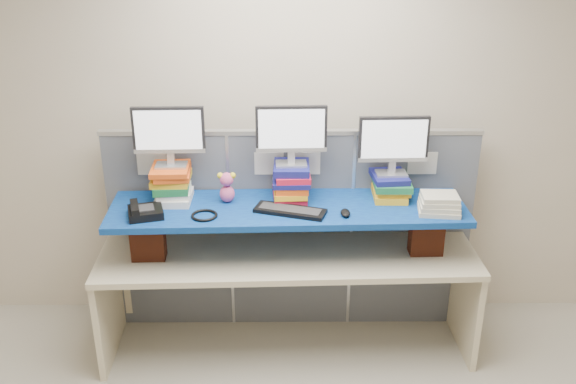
{
  "coord_description": "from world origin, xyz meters",
  "views": [
    {
      "loc": [
        -0.05,
        -2.34,
        2.87
      ],
      "look_at": [
        -0.02,
        1.47,
        1.21
      ],
      "focal_mm": 40.0,
      "sensor_mm": 36.0,
      "label": 1
    }
  ],
  "objects_px": {
    "desk": "(288,272)",
    "monitor_center": "(291,132)",
    "blue_board": "(288,209)",
    "keyboard": "(290,211)",
    "desk_phone": "(144,212)",
    "monitor_right": "(393,142)",
    "monitor_left": "(169,133)"
  },
  "relations": [
    {
      "from": "desk",
      "to": "monitor_center",
      "type": "height_order",
      "value": "monitor_center"
    },
    {
      "from": "desk",
      "to": "monitor_center",
      "type": "relative_size",
      "value": 5.57
    },
    {
      "from": "blue_board",
      "to": "keyboard",
      "type": "distance_m",
      "value": 0.11
    },
    {
      "from": "monitor_center",
      "to": "blue_board",
      "type": "bearing_deg",
      "value": -102.43
    },
    {
      "from": "blue_board",
      "to": "desk_phone",
      "type": "height_order",
      "value": "desk_phone"
    },
    {
      "from": "blue_board",
      "to": "monitor_right",
      "type": "relative_size",
      "value": 5.06
    },
    {
      "from": "blue_board",
      "to": "monitor_right",
      "type": "xyz_separation_m",
      "value": [
        0.69,
        0.14,
        0.41
      ]
    },
    {
      "from": "monitor_right",
      "to": "keyboard",
      "type": "height_order",
      "value": "monitor_right"
    },
    {
      "from": "monitor_right",
      "to": "desk_phone",
      "type": "bearing_deg",
      "value": -171.55
    },
    {
      "from": "monitor_right",
      "to": "desk_phone",
      "type": "xyz_separation_m",
      "value": [
        -1.6,
        -0.29,
        -0.36
      ]
    },
    {
      "from": "monitor_center",
      "to": "keyboard",
      "type": "xyz_separation_m",
      "value": [
        -0.01,
        -0.22,
        -0.46
      ]
    },
    {
      "from": "monitor_left",
      "to": "desk_phone",
      "type": "xyz_separation_m",
      "value": [
        -0.15,
        -0.24,
        -0.44
      ]
    },
    {
      "from": "blue_board",
      "to": "desk",
      "type": "bearing_deg",
      "value": -1.87
    },
    {
      "from": "monitor_left",
      "to": "desk_phone",
      "type": "distance_m",
      "value": 0.52
    },
    {
      "from": "monitor_center",
      "to": "monitor_right",
      "type": "height_order",
      "value": "monitor_center"
    },
    {
      "from": "desk",
      "to": "monitor_center",
      "type": "bearing_deg",
      "value": 77.57
    },
    {
      "from": "blue_board",
      "to": "monitor_center",
      "type": "bearing_deg",
      "value": 77.57
    },
    {
      "from": "desk",
      "to": "monitor_left",
      "type": "distance_m",
      "value": 1.23
    },
    {
      "from": "keyboard",
      "to": "monitor_right",
      "type": "bearing_deg",
      "value": 37.54
    },
    {
      "from": "monitor_left",
      "to": "keyboard",
      "type": "xyz_separation_m",
      "value": [
        0.77,
        -0.19,
        -0.46
      ]
    },
    {
      "from": "desk",
      "to": "keyboard",
      "type": "relative_size",
      "value": 5.32
    },
    {
      "from": "monitor_left",
      "to": "blue_board",
      "type": "bearing_deg",
      "value": -8.89
    },
    {
      "from": "monitor_left",
      "to": "desk",
      "type": "bearing_deg",
      "value": -8.89
    },
    {
      "from": "desk",
      "to": "monitor_center",
      "type": "xyz_separation_m",
      "value": [
        0.02,
        0.12,
        0.96
      ]
    },
    {
      "from": "monitor_right",
      "to": "keyboard",
      "type": "bearing_deg",
      "value": -162.24
    },
    {
      "from": "desk",
      "to": "blue_board",
      "type": "xyz_separation_m",
      "value": [
        -0.0,
        0.0,
        0.47
      ]
    },
    {
      "from": "blue_board",
      "to": "monitor_center",
      "type": "relative_size",
      "value": 5.06
    },
    {
      "from": "monitor_right",
      "to": "keyboard",
      "type": "distance_m",
      "value": 0.81
    },
    {
      "from": "keyboard",
      "to": "desk_phone",
      "type": "height_order",
      "value": "desk_phone"
    },
    {
      "from": "desk",
      "to": "monitor_left",
      "type": "bearing_deg",
      "value": 171.11
    },
    {
      "from": "blue_board",
      "to": "desk_phone",
      "type": "relative_size",
      "value": 9.06
    },
    {
      "from": "monitor_left",
      "to": "monitor_center",
      "type": "height_order",
      "value": "monitor_left"
    }
  ]
}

